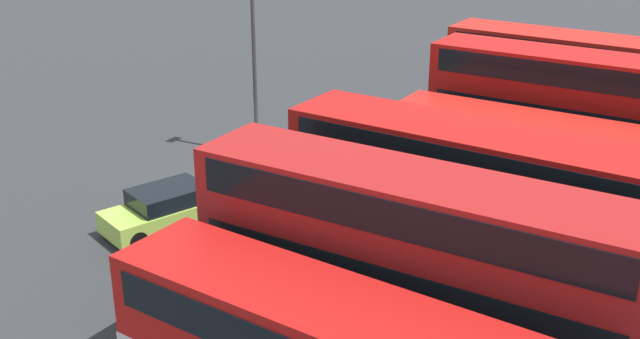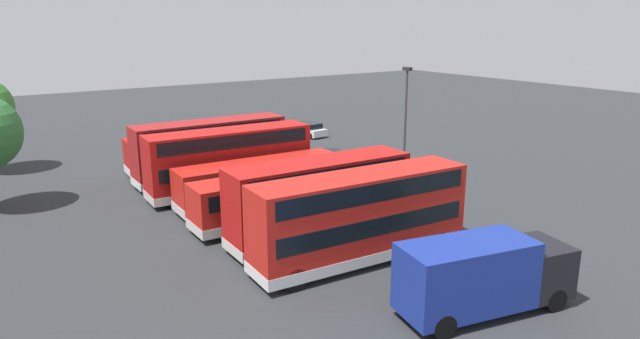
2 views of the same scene
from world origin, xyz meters
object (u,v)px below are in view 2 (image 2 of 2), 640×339
(car_hatchback_silver, at_px, (331,159))
(lamp_post_tall, at_px, (405,118))
(bus_single_deck_third, at_px, (280,196))
(bus_double_decker_fifth, at_px, (230,160))
(bus_double_decker_near_end, at_px, (361,216))
(bus_double_decker_sixth, at_px, (211,149))
(bus_single_deck_seventh, at_px, (196,150))
(waste_bin_yellow, at_px, (333,174))
(car_small_green, at_px, (308,129))
(box_truck_blue, at_px, (483,274))
(bus_double_decker_second, at_px, (320,198))
(bus_single_deck_fourth, at_px, (260,181))

(car_hatchback_silver, relative_size, lamp_post_tall, 0.51)
(bus_single_deck_third, xyz_separation_m, car_hatchback_silver, (8.73, -9.94, -0.92))
(bus_double_decker_fifth, height_order, lamp_post_tall, lamp_post_tall)
(bus_double_decker_near_end, xyz_separation_m, bus_single_deck_third, (7.31, 0.35, -0.83))
(lamp_post_tall, bearing_deg, bus_double_decker_near_end, 128.92)
(bus_double_decker_sixth, relative_size, lamp_post_tall, 1.33)
(bus_single_deck_third, xyz_separation_m, bus_single_deck_seventh, (14.19, -0.55, 0.00))
(bus_double_decker_sixth, distance_m, waste_bin_yellow, 9.35)
(car_hatchback_silver, relative_size, car_small_green, 0.97)
(box_truck_blue, bearing_deg, lamp_post_tall, -32.39)
(bus_double_decker_fifth, bearing_deg, waste_bin_yellow, -98.96)
(bus_double_decker_fifth, xyz_separation_m, bus_double_decker_sixth, (3.93, -0.31, 0.00))
(bus_single_deck_third, relative_size, bus_double_decker_sixth, 0.95)
(bus_double_decker_second, relative_size, car_small_green, 2.36)
(bus_double_decker_second, bearing_deg, bus_single_deck_seventh, -0.97)
(bus_single_deck_fourth, xyz_separation_m, bus_double_decker_sixth, (7.21, 0.24, 0.83))
(bus_single_deck_fourth, height_order, bus_double_decker_fifth, bus_double_decker_fifth)
(bus_single_deck_fourth, xyz_separation_m, box_truck_blue, (-17.56, -0.80, 0.08))
(bus_single_deck_fourth, xyz_separation_m, lamp_post_tall, (-1.99, -10.68, 3.36))
(box_truck_blue, distance_m, lamp_post_tall, 18.72)
(box_truck_blue, height_order, car_small_green, box_truck_blue)
(bus_single_deck_fourth, bearing_deg, lamp_post_tall, -100.58)
(bus_single_deck_seventh, bearing_deg, lamp_post_tall, -140.00)
(car_small_green, bearing_deg, box_truck_blue, 157.88)
(bus_double_decker_sixth, bearing_deg, lamp_post_tall, -130.14)
(bus_single_deck_third, bearing_deg, bus_double_decker_sixth, -1.64)
(bus_double_decker_fifth, relative_size, bus_double_decker_sixth, 1.01)
(bus_double_decker_near_end, distance_m, waste_bin_yellow, 14.98)
(bus_double_decker_near_end, height_order, lamp_post_tall, lamp_post_tall)
(bus_double_decker_second, distance_m, car_small_green, 29.00)
(bus_single_deck_third, height_order, waste_bin_yellow, bus_single_deck_third)
(car_hatchback_silver, xyz_separation_m, waste_bin_yellow, (-3.22, 2.09, -0.22))
(bus_double_decker_second, bearing_deg, waste_bin_yellow, -39.04)
(bus_double_decker_fifth, distance_m, bus_single_deck_seventh, 7.51)
(bus_double_decker_second, xyz_separation_m, box_truck_blue, (-10.23, -1.10, -0.74))
(bus_double_decker_near_end, bearing_deg, lamp_post_tall, -51.08)
(bus_double_decker_sixth, relative_size, box_truck_blue, 1.46)
(bus_single_deck_seventh, bearing_deg, bus_single_deck_third, 177.78)
(bus_double_decker_sixth, bearing_deg, bus_double_decker_fifth, 175.48)
(bus_double_decker_near_end, relative_size, lamp_post_tall, 1.35)
(bus_double_decker_second, height_order, waste_bin_yellow, bus_double_decker_second)
(bus_double_decker_fifth, xyz_separation_m, waste_bin_yellow, (-1.24, -7.85, -1.97))
(bus_double_decker_sixth, xyz_separation_m, car_small_green, (10.06, -15.20, -1.75))
(waste_bin_yellow, bearing_deg, bus_single_deck_fourth, 105.64)
(bus_double_decker_second, height_order, bus_single_deck_third, bus_double_decker_second)
(waste_bin_yellow, bearing_deg, car_small_green, -26.70)
(bus_single_deck_seventh, bearing_deg, bus_double_decker_near_end, 179.46)
(bus_single_deck_seventh, bearing_deg, box_truck_blue, -178.39)
(car_hatchback_silver, xyz_separation_m, lamp_post_tall, (-7.26, -1.28, 4.28))
(car_small_green, bearing_deg, car_hatchback_silver, 155.12)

